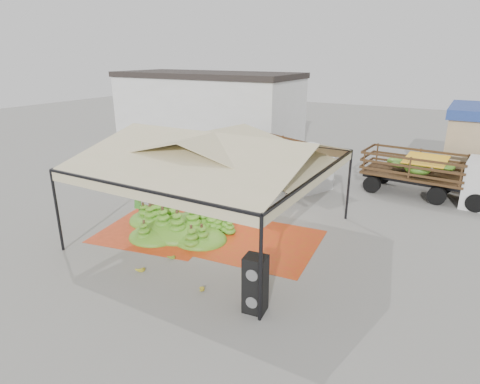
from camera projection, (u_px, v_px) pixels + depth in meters
The scene contains 17 objects.
ground at pixel (217, 233), 15.85m from camera, with size 90.00×90.00×0.00m, color slate.
canopy_tent at pixel (215, 151), 14.77m from camera, with size 8.10×8.10×4.00m.
building_white at pixel (207, 108), 31.15m from camera, with size 14.30×6.30×5.40m.
tarp_left at pixel (162, 229), 16.22m from camera, with size 4.41×4.20×0.01m, color red.
tarp_right at pixel (264, 243), 15.01m from camera, with size 3.87×4.07×0.01m, color red.
banana_heap at pixel (176, 218), 15.87m from camera, with size 5.09×4.18×1.09m, color #3C831B.
hand_yellow_a at pixel (139, 268), 13.07m from camera, with size 0.46×0.37×0.21m, color gold.
hand_yellow_b at pixel (199, 288), 11.94m from camera, with size 0.40×0.33×0.18m, color #B49924.
hand_red_a at pixel (251, 282), 12.23m from camera, with size 0.46×0.38×0.21m, color #532213.
hand_red_b at pixel (252, 275), 12.63m from camera, with size 0.42×0.34×0.19m, color #5D2C15.
hand_green at pixel (171, 255), 13.88m from camera, with size 0.41×0.33×0.18m, color #467017.
hanging_bunches at pixel (266, 172), 14.65m from camera, with size 3.24×0.24×0.20m.
speaker_stack at pixel (255, 284), 10.80m from camera, with size 0.66×0.59×1.66m.
banana_leaves at pixel (146, 221), 17.01m from camera, with size 0.96×1.36×3.70m, color #276E1D, non-canonical shape.
vendor at pixel (289, 180), 19.59m from camera, with size 0.63×0.41×1.72m, color gray.
truck_left at pixel (280, 156), 22.15m from camera, with size 6.86×4.71×2.24m.
truck_right at pixel (437, 171), 19.29m from camera, with size 6.49×2.65×2.18m.
Camera 1 is at (8.06, -12.03, 6.71)m, focal length 30.00 mm.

